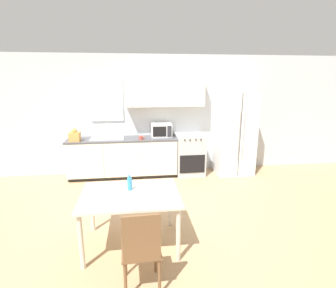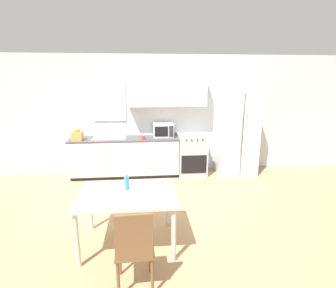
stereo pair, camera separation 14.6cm
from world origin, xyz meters
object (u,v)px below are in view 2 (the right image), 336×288
at_px(refrigerator, 237,133).
at_px(dining_table, 127,200).
at_px(drink_bottle, 127,183).
at_px(coffee_mug, 143,137).
at_px(oven_range, 192,154).
at_px(dining_chair_near, 134,246).
at_px(microwave, 163,130).

relative_size(refrigerator, dining_table, 1.52).
bearing_deg(drink_bottle, coffee_mug, 84.61).
distance_m(oven_range, coffee_mug, 1.21).
bearing_deg(dining_chair_near, oven_range, 68.47).
height_order(coffee_mug, dining_table, coffee_mug).
height_order(microwave, dining_chair_near, microwave).
bearing_deg(oven_range, drink_bottle, -118.41).
xyz_separation_m(refrigerator, dining_table, (-2.36, -2.55, -0.31)).
bearing_deg(oven_range, coffee_mug, -172.55).
xyz_separation_m(dining_chair_near, drink_bottle, (-0.12, 0.97, 0.29)).
distance_m(refrigerator, coffee_mug, 2.15).
bearing_deg(microwave, coffee_mug, -152.29).
distance_m(oven_range, microwave, 0.87).
bearing_deg(refrigerator, dining_table, -132.81).
distance_m(coffee_mug, dining_table, 2.47).
bearing_deg(drink_bottle, refrigerator, 45.67).
xyz_separation_m(coffee_mug, drink_bottle, (-0.22, -2.32, -0.10)).
relative_size(oven_range, coffee_mug, 7.47).
height_order(oven_range, coffee_mug, coffee_mug).
height_order(refrigerator, coffee_mug, refrigerator).
bearing_deg(drink_bottle, oven_range, 61.59).
bearing_deg(coffee_mug, dining_chair_near, -91.71).
relative_size(oven_range, drink_bottle, 4.02).
bearing_deg(coffee_mug, drink_bottle, -95.39).
relative_size(refrigerator, microwave, 4.15).
bearing_deg(microwave, oven_range, -8.60).
xyz_separation_m(oven_range, dining_chair_near, (-1.21, -3.43, 0.07)).
relative_size(oven_range, microwave, 2.03).
height_order(microwave, drink_bottle, microwave).
bearing_deg(refrigerator, dining_chair_near, -123.55).
bearing_deg(oven_range, dining_table, -117.14).
height_order(oven_range, refrigerator, refrigerator).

